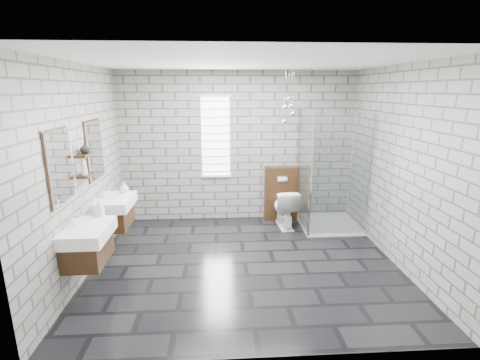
{
  "coord_description": "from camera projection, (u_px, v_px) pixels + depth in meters",
  "views": [
    {
      "loc": [
        -0.34,
        -4.44,
        2.37
      ],
      "look_at": [
        -0.05,
        0.35,
        1.12
      ],
      "focal_mm": 26.0,
      "sensor_mm": 36.0,
      "label": 1
    }
  ],
  "objects": [
    {
      "name": "floor",
      "position": [
        245.0,
        263.0,
        4.91
      ],
      "size": [
        4.2,
        3.6,
        0.02
      ],
      "primitive_type": "cube",
      "color": "black",
      "rests_on": "ground"
    },
    {
      "name": "ceiling",
      "position": [
        246.0,
        61.0,
        4.22
      ],
      "size": [
        4.2,
        3.6,
        0.02
      ],
      "primitive_type": "cube",
      "color": "white",
      "rests_on": "wall_back"
    },
    {
      "name": "wall_back",
      "position": [
        238.0,
        148.0,
        6.31
      ],
      "size": [
        4.2,
        0.02,
        2.7
      ],
      "primitive_type": "cube",
      "color": "gray",
      "rests_on": "floor"
    },
    {
      "name": "wall_front",
      "position": [
        262.0,
        219.0,
        2.82
      ],
      "size": [
        4.2,
        0.02,
        2.7
      ],
      "primitive_type": "cube",
      "color": "gray",
      "rests_on": "floor"
    },
    {
      "name": "wall_left",
      "position": [
        81.0,
        172.0,
        4.44
      ],
      "size": [
        0.02,
        3.6,
        2.7
      ],
      "primitive_type": "cube",
      "color": "gray",
      "rests_on": "floor"
    },
    {
      "name": "wall_right",
      "position": [
        401.0,
        168.0,
        4.69
      ],
      "size": [
        0.02,
        3.6,
        2.7
      ],
      "primitive_type": "cube",
      "color": "gray",
      "rests_on": "floor"
    },
    {
      "name": "vanity_left",
      "position": [
        85.0,
        234.0,
        4.01
      ],
      "size": [
        0.47,
        0.7,
        1.57
      ],
      "color": "#382211",
      "rests_on": "wall_left"
    },
    {
      "name": "vanity_right",
      "position": [
        113.0,
        204.0,
        5.07
      ],
      "size": [
        0.47,
        0.7,
        1.57
      ],
      "color": "#382211",
      "rests_on": "wall_left"
    },
    {
      "name": "shelf_lower",
      "position": [
        86.0,
        175.0,
        4.4
      ],
      "size": [
        0.14,
        0.3,
        0.03
      ],
      "primitive_type": "cube",
      "color": "#382211",
      "rests_on": "wall_left"
    },
    {
      "name": "shelf_upper",
      "position": [
        84.0,
        155.0,
        4.34
      ],
      "size": [
        0.14,
        0.3,
        0.03
      ],
      "primitive_type": "cube",
      "color": "#382211",
      "rests_on": "wall_left"
    },
    {
      "name": "window",
      "position": [
        216.0,
        137.0,
        6.21
      ],
      "size": [
        0.56,
        0.05,
        1.48
      ],
      "color": "white",
      "rests_on": "wall_back"
    },
    {
      "name": "cistern_panel",
      "position": [
        281.0,
        193.0,
        6.47
      ],
      "size": [
        0.6,
        0.2,
        1.0
      ],
      "primitive_type": "cube",
      "color": "#382211",
      "rests_on": "floor"
    },
    {
      "name": "flush_plate",
      "position": [
        283.0,
        179.0,
        6.29
      ],
      "size": [
        0.18,
        0.01,
        0.12
      ],
      "primitive_type": "cube",
      "color": "silver",
      "rests_on": "cistern_panel"
    },
    {
      "name": "shower_enclosure",
      "position": [
        326.0,
        201.0,
        6.01
      ],
      "size": [
        1.0,
        1.0,
        2.03
      ],
      "color": "white",
      "rests_on": "floor"
    },
    {
      "name": "pendant_cluster",
      "position": [
        288.0,
        109.0,
        5.76
      ],
      "size": [
        0.24,
        0.27,
        0.89
      ],
      "color": "silver",
      "rests_on": "ceiling"
    },
    {
      "name": "toilet",
      "position": [
        284.0,
        208.0,
        6.14
      ],
      "size": [
        0.43,
        0.7,
        0.69
      ],
      "primitive_type": "imported",
      "rotation": [
        0.0,
        0.0,
        3.21
      ],
      "color": "white",
      "rests_on": "floor"
    },
    {
      "name": "soap_bottle_a",
      "position": [
        99.0,
        208.0,
        4.29
      ],
      "size": [
        0.1,
        0.1,
        0.21
      ],
      "primitive_type": "imported",
      "rotation": [
        0.0,
        0.0,
        -0.06
      ],
      "color": "#B2B2B2",
      "rests_on": "vanity_left"
    },
    {
      "name": "soap_bottle_b",
      "position": [
        124.0,
        187.0,
        5.27
      ],
      "size": [
        0.15,
        0.15,
        0.17
      ],
      "primitive_type": "imported",
      "rotation": [
        0.0,
        0.0,
        0.14
      ],
      "color": "#B2B2B2",
      "rests_on": "vanity_right"
    },
    {
      "name": "soap_bottle_c",
      "position": [
        84.0,
        167.0,
        4.3
      ],
      "size": [
        0.09,
        0.09,
        0.22
      ],
      "primitive_type": "imported",
      "rotation": [
        0.0,
        0.0,
        -0.09
      ],
      "color": "#B2B2B2",
      "rests_on": "shelf_lower"
    },
    {
      "name": "vase",
      "position": [
        85.0,
        148.0,
        4.34
      ],
      "size": [
        0.16,
        0.16,
        0.13
      ],
      "primitive_type": "imported",
      "rotation": [
        0.0,
        0.0,
        0.34
      ],
      "color": "#B2B2B2",
      "rests_on": "shelf_upper"
    }
  ]
}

